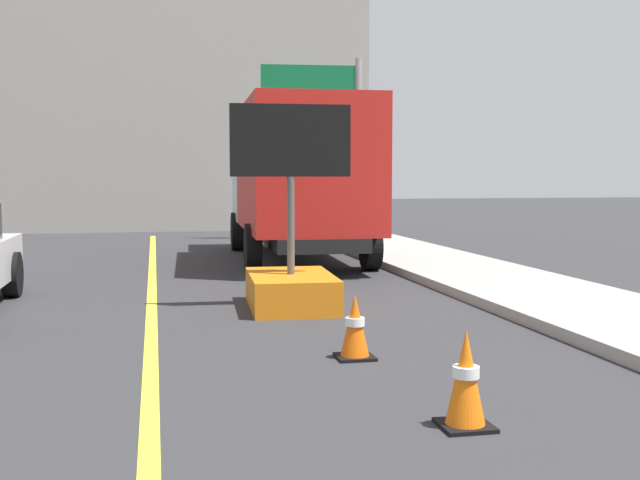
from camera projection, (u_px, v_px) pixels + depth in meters
The scene contains 7 objects.
lane_center_stripe at pixel (150, 426), 5.44m from camera, with size 0.14×36.00×0.01m, color yellow.
arrow_board_trailer at pixel (291, 272), 10.38m from camera, with size 1.60×1.86×2.70m.
box_truck at pixel (298, 177), 16.12m from camera, with size 2.70×6.97×3.20m.
highway_guide_sign at pixel (330, 116), 21.44m from camera, with size 2.78×0.36×5.00m.
far_building_block at pixel (79, 73), 26.92m from camera, with size 19.00×6.58×10.70m, color gray.
traffic_cone_mid_lane at pixel (466, 380), 5.40m from camera, with size 0.36×0.36×0.70m.
traffic_cone_far_lane at pixel (355, 327), 7.47m from camera, with size 0.36×0.36×0.63m.
Camera 1 is at (0.06, 0.55, 1.75)m, focal length 43.65 mm.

